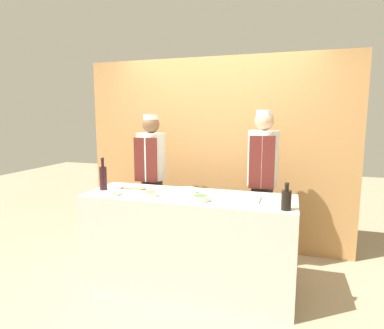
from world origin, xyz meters
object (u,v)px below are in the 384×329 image
object	(u,v)px
cutting_board	(239,198)
wooden_spoon	(138,188)
sauce_bowl_brown	(189,190)
chef_left	(152,180)
sauce_bowl_green	(200,198)
bottle_soy	(286,199)
chef_right	(262,184)
sauce_bowl_purple	(113,192)
sauce_bowl_yellow	(151,194)
bottle_wine	(103,177)

from	to	relation	value
cutting_board	wooden_spoon	xyz separation A→B (m)	(-1.06, 0.07, 0.00)
sauce_bowl_brown	chef_left	bearing A→B (deg)	140.83
sauce_bowl_brown	sauce_bowl_green	distance (m)	0.32
cutting_board	chef_left	bearing A→B (deg)	152.22
sauce_bowl_brown	bottle_soy	bearing A→B (deg)	-18.97
chef_right	sauce_bowl_purple	bearing A→B (deg)	-148.52
sauce_bowl_brown	sauce_bowl_yellow	world-z (taller)	sauce_bowl_brown
bottle_soy	chef_right	distance (m)	0.88
sauce_bowl_green	bottle_soy	xyz separation A→B (m)	(0.74, -0.06, 0.06)
chef_left	bottle_wine	bearing A→B (deg)	-111.74
bottle_wine	chef_right	xyz separation A→B (m)	(1.56, 0.64, -0.10)
chef_right	sauce_bowl_brown	bearing A→B (deg)	-142.48
sauce_bowl_purple	sauce_bowl_green	bearing A→B (deg)	2.92
bottle_wine	sauce_bowl_yellow	bearing A→B (deg)	-10.86
cutting_board	bottle_soy	distance (m)	0.49
sauce_bowl_yellow	sauce_bowl_green	distance (m)	0.50
cutting_board	bottle_soy	bearing A→B (deg)	-28.96
sauce_bowl_brown	sauce_bowl_purple	xyz separation A→B (m)	(-0.66, -0.30, 0.00)
bottle_wine	bottle_soy	size ratio (longest dim) A/B	1.48
sauce_bowl_purple	chef_right	world-z (taller)	chef_right
sauce_bowl_purple	chef_right	distance (m)	1.56
sauce_bowl_brown	chef_right	bearing A→B (deg)	37.52
sauce_bowl_green	bottle_wine	distance (m)	1.09
chef_left	wooden_spoon	bearing A→B (deg)	-80.90
bottle_soy	sauce_bowl_brown	bearing A→B (deg)	161.03
cutting_board	sauce_bowl_brown	bearing A→B (deg)	170.27
sauce_bowl_brown	cutting_board	distance (m)	0.52
sauce_bowl_green	sauce_bowl_purple	distance (m)	0.86
sauce_bowl_brown	chef_left	world-z (taller)	chef_left
sauce_bowl_yellow	bottle_wine	world-z (taller)	bottle_wine
bottle_wine	wooden_spoon	xyz separation A→B (m)	(0.34, 0.11, -0.12)
sauce_bowl_yellow	wooden_spoon	xyz separation A→B (m)	(-0.24, 0.22, -0.01)
cutting_board	chef_left	size ratio (longest dim) A/B	0.23
cutting_board	bottle_soy	world-z (taller)	bottle_soy
sauce_bowl_yellow	bottle_wine	xyz separation A→B (m)	(-0.58, 0.11, 0.11)
chef_right	chef_left	bearing A→B (deg)	180.00
sauce_bowl_brown	sauce_bowl_green	bearing A→B (deg)	-53.43
sauce_bowl_yellow	chef_right	size ratio (longest dim) A/B	0.07
sauce_bowl_green	cutting_board	bearing A→B (deg)	28.19
bottle_wine	chef_left	xyz separation A→B (m)	(0.26, 0.64, -0.13)
sauce_bowl_brown	sauce_bowl_yellow	distance (m)	0.38
sauce_bowl_brown	chef_left	size ratio (longest dim) A/B	0.09
cutting_board	wooden_spoon	bearing A→B (deg)	175.98
cutting_board	bottle_wine	size ratio (longest dim) A/B	1.15
sauce_bowl_yellow	cutting_board	distance (m)	0.83
sauce_bowl_purple	bottle_wine	bearing A→B (deg)	141.37
bottle_soy	chef_left	bearing A→B (deg)	151.90
sauce_bowl_brown	sauce_bowl_green	size ratio (longest dim) A/B	0.98
sauce_bowl_green	chef_right	size ratio (longest dim) A/B	0.09
cutting_board	bottle_wine	bearing A→B (deg)	-178.46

